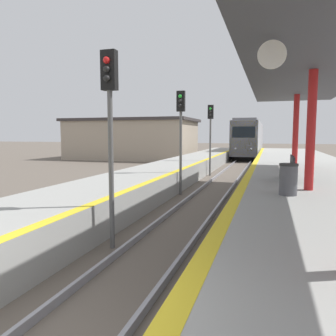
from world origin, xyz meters
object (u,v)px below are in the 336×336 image
(signal_near, at_px, (110,113))
(trash_bin, at_px, (288,179))
(signal_mid, at_px, (181,123))
(train, at_px, (250,139))
(bench, at_px, (289,167))
(signal_far, at_px, (210,127))

(signal_near, height_order, trash_bin, signal_near)
(signal_near, bearing_deg, signal_mid, 92.01)
(train, xyz_separation_m, signal_near, (-1.10, -35.30, 1.02))
(bench, bearing_deg, signal_near, -126.24)
(trash_bin, relative_size, bench, 0.49)
(signal_mid, height_order, bench, signal_mid)
(train, distance_m, signal_near, 35.33)
(signal_far, bearing_deg, signal_near, -89.22)
(signal_near, bearing_deg, bench, 53.76)
(bench, bearing_deg, train, 96.11)
(signal_far, bearing_deg, train, 86.42)
(signal_near, bearing_deg, signal_far, 90.78)
(trash_bin, bearing_deg, signal_near, -146.02)
(signal_mid, distance_m, trash_bin, 6.51)
(train, xyz_separation_m, signal_far, (-1.30, -20.76, 1.02))
(trash_bin, distance_m, bench, 3.05)
(train, distance_m, trash_bin, 32.68)
(signal_far, bearing_deg, signal_mid, -90.45)
(train, distance_m, signal_far, 20.82)
(train, height_order, signal_near, signal_near)
(signal_near, distance_m, signal_far, 14.55)
(train, relative_size, signal_far, 4.22)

